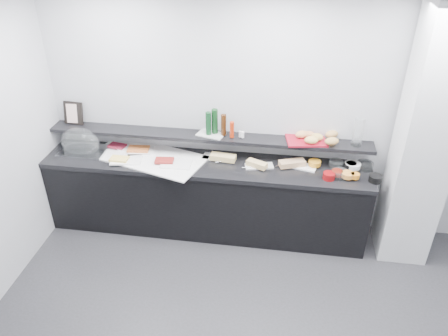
# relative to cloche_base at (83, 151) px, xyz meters

# --- Properties ---
(back_wall) EXTENTS (5.00, 0.02, 2.70)m
(back_wall) POSITION_rel_cloche_base_xyz_m (2.11, 0.30, 0.43)
(back_wall) COLOR #B4B6BC
(back_wall) RESTS_ON ground
(ceiling) EXTENTS (5.00, 5.00, 0.00)m
(ceiling) POSITION_rel_cloche_base_xyz_m (2.11, -1.70, 1.78)
(ceiling) COLOR white
(ceiling) RESTS_ON back_wall
(column) EXTENTS (0.50, 0.50, 2.70)m
(column) POSITION_rel_cloche_base_xyz_m (3.61, -0.05, 0.43)
(column) COLOR silver
(column) RESTS_ON ground
(buffet_cabinet) EXTENTS (3.60, 0.60, 0.85)m
(buffet_cabinet) POSITION_rel_cloche_base_xyz_m (1.41, -0.00, -0.50)
(buffet_cabinet) COLOR black
(buffet_cabinet) RESTS_ON ground
(counter_top) EXTENTS (3.62, 0.62, 0.05)m
(counter_top) POSITION_rel_cloche_base_xyz_m (1.41, -0.00, -0.05)
(counter_top) COLOR black
(counter_top) RESTS_ON buffet_cabinet
(wall_shelf) EXTENTS (3.60, 0.25, 0.04)m
(wall_shelf) POSITION_rel_cloche_base_xyz_m (1.41, 0.17, 0.21)
(wall_shelf) COLOR black
(wall_shelf) RESTS_ON back_wall
(cloche_base) EXTENTS (0.52, 0.35, 0.04)m
(cloche_base) POSITION_rel_cloche_base_xyz_m (0.00, 0.00, 0.00)
(cloche_base) COLOR #B3B6BA
(cloche_base) RESTS_ON counter_top
(cloche_dome) EXTENTS (0.47, 0.33, 0.34)m
(cloche_dome) POSITION_rel_cloche_base_xyz_m (-0.03, 0.02, 0.11)
(cloche_dome) COLOR white
(cloche_dome) RESTS_ON cloche_base
(linen_runner) EXTENTS (1.38, 0.94, 0.01)m
(linen_runner) POSITION_rel_cloche_base_xyz_m (0.77, 0.02, -0.01)
(linen_runner) COLOR white
(linen_runner) RESTS_ON counter_top
(platter_meat_a) EXTENTS (0.31, 0.22, 0.01)m
(platter_meat_a) POSITION_rel_cloche_base_xyz_m (0.53, 0.16, 0.00)
(platter_meat_a) COLOR white
(platter_meat_a) RESTS_ON linen_runner
(food_meat_a) EXTENTS (0.21, 0.16, 0.02)m
(food_meat_a) POSITION_rel_cloche_base_xyz_m (0.35, 0.15, 0.02)
(food_meat_a) COLOR maroon
(food_meat_a) RESTS_ON platter_meat_a
(platter_salmon) EXTENTS (0.34, 0.28, 0.01)m
(platter_salmon) POSITION_rel_cloche_base_xyz_m (0.65, 0.10, 0.00)
(platter_salmon) COLOR white
(platter_salmon) RESTS_ON linen_runner
(food_salmon) EXTENTS (0.25, 0.18, 0.02)m
(food_salmon) POSITION_rel_cloche_base_xyz_m (0.62, 0.11, 0.02)
(food_salmon) COLOR #D4662B
(food_salmon) RESTS_ON platter_salmon
(platter_cheese) EXTENTS (0.36, 0.27, 0.01)m
(platter_cheese) POSITION_rel_cloche_base_xyz_m (0.55, -0.11, 0.00)
(platter_cheese) COLOR white
(platter_cheese) RESTS_ON linen_runner
(food_cheese) EXTENTS (0.20, 0.13, 0.02)m
(food_cheese) POSITION_rel_cloche_base_xyz_m (0.48, -0.14, 0.02)
(food_cheese) COLOR #FAD661
(food_cheese) RESTS_ON platter_cheese
(platter_meat_b) EXTENTS (0.33, 0.22, 0.01)m
(platter_meat_b) POSITION_rel_cloche_base_xyz_m (1.12, -0.12, 0.00)
(platter_meat_b) COLOR white
(platter_meat_b) RESTS_ON linen_runner
(food_meat_b) EXTENTS (0.21, 0.15, 0.02)m
(food_meat_b) POSITION_rel_cloche_base_xyz_m (0.98, -0.10, 0.02)
(food_meat_b) COLOR maroon
(food_meat_b) RESTS_ON platter_meat_b
(sandwich_plate_left) EXTENTS (0.37, 0.19, 0.01)m
(sandwich_plate_left) POSITION_rel_cloche_base_xyz_m (1.54, 0.11, -0.01)
(sandwich_plate_left) COLOR white
(sandwich_plate_left) RESTS_ON counter_top
(sandwich_food_left) EXTENTS (0.29, 0.14, 0.06)m
(sandwich_food_left) POSITION_rel_cloche_base_xyz_m (1.60, 0.06, 0.02)
(sandwich_food_left) COLOR #D6B970
(sandwich_food_left) RESTS_ON sandwich_plate_left
(tongs_left) EXTENTS (0.15, 0.07, 0.01)m
(tongs_left) POSITION_rel_cloche_base_xyz_m (1.60, 0.01, -0.00)
(tongs_left) COLOR #B9BBC0
(tongs_left) RESTS_ON sandwich_plate_left
(sandwich_plate_mid) EXTENTS (0.32, 0.20, 0.01)m
(sandwich_plate_mid) POSITION_rel_cloche_base_xyz_m (2.01, -0.00, -0.01)
(sandwich_plate_mid) COLOR silver
(sandwich_plate_mid) RESTS_ON counter_top
(sandwich_food_mid) EXTENTS (0.24, 0.17, 0.06)m
(sandwich_food_mid) POSITION_rel_cloche_base_xyz_m (1.99, -0.03, 0.02)
(sandwich_food_mid) COLOR tan
(sandwich_food_mid) RESTS_ON sandwich_plate_mid
(tongs_mid) EXTENTS (0.16, 0.05, 0.01)m
(tongs_mid) POSITION_rel_cloche_base_xyz_m (1.91, -0.06, -0.00)
(tongs_mid) COLOR silver
(tongs_mid) RESTS_ON sandwich_plate_mid
(sandwich_plate_right) EXTENTS (0.38, 0.24, 0.01)m
(sandwich_plate_right) POSITION_rel_cloche_base_xyz_m (2.45, 0.07, -0.01)
(sandwich_plate_right) COLOR white
(sandwich_plate_right) RESTS_ON counter_top
(sandwich_food_right) EXTENTS (0.30, 0.20, 0.06)m
(sandwich_food_right) POSITION_rel_cloche_base_xyz_m (2.36, 0.04, 0.02)
(sandwich_food_right) COLOR tan
(sandwich_food_right) RESTS_ON sandwich_plate_right
(tongs_right) EXTENTS (0.13, 0.10, 0.01)m
(tongs_right) POSITION_rel_cloche_base_xyz_m (2.25, 0.04, -0.00)
(tongs_right) COLOR #B0B1B7
(tongs_right) RESTS_ON sandwich_plate_right
(bowl_glass_fruit) EXTENTS (0.19, 0.19, 0.07)m
(bowl_glass_fruit) POSITION_rel_cloche_base_xyz_m (2.83, 0.12, 0.02)
(bowl_glass_fruit) COLOR white
(bowl_glass_fruit) RESTS_ON counter_top
(fill_glass_fruit) EXTENTS (0.14, 0.14, 0.05)m
(fill_glass_fruit) POSITION_rel_cloche_base_xyz_m (2.60, 0.08, 0.03)
(fill_glass_fruit) COLOR orange
(fill_glass_fruit) RESTS_ON bowl_glass_fruit
(bowl_black_jam) EXTENTS (0.14, 0.14, 0.07)m
(bowl_black_jam) POSITION_rel_cloche_base_xyz_m (2.98, 0.09, 0.02)
(bowl_black_jam) COLOR black
(bowl_black_jam) RESTS_ON counter_top
(fill_black_jam) EXTENTS (0.14, 0.14, 0.05)m
(fill_black_jam) POSITION_rel_cloche_base_xyz_m (2.99, 0.10, 0.03)
(fill_black_jam) COLOR #52180B
(fill_black_jam) RESTS_ON bowl_black_jam
(bowl_glass_cream) EXTENTS (0.22, 0.22, 0.07)m
(bowl_glass_cream) POSITION_rel_cloche_base_xyz_m (3.13, 0.13, 0.02)
(bowl_glass_cream) COLOR silver
(bowl_glass_cream) RESTS_ON counter_top
(fill_glass_cream) EXTENTS (0.20, 0.20, 0.05)m
(fill_glass_cream) POSITION_rel_cloche_base_xyz_m (3.00, 0.10, 0.03)
(fill_glass_cream) COLOR white
(fill_glass_cream) RESTS_ON bowl_glass_cream
(bowl_red_jam) EXTENTS (0.13, 0.13, 0.07)m
(bowl_red_jam) POSITION_rel_cloche_base_xyz_m (2.74, -0.14, 0.02)
(bowl_red_jam) COLOR maroon
(bowl_red_jam) RESTS_ON counter_top
(fill_red_jam) EXTENTS (0.15, 0.15, 0.05)m
(fill_red_jam) POSITION_rel_cloche_base_xyz_m (2.83, -0.08, 0.03)
(fill_red_jam) COLOR #60170D
(fill_red_jam) RESTS_ON bowl_red_jam
(bowl_glass_salmon) EXTENTS (0.22, 0.22, 0.07)m
(bowl_glass_salmon) POSITION_rel_cloche_base_xyz_m (2.86, -0.08, 0.02)
(bowl_glass_salmon) COLOR white
(bowl_glass_salmon) RESTS_ON counter_top
(fill_glass_salmon) EXTENTS (0.16, 0.16, 0.05)m
(fill_glass_salmon) POSITION_rel_cloche_base_xyz_m (2.93, -0.11, 0.03)
(fill_glass_salmon) COLOR orange
(fill_glass_salmon) RESTS_ON bowl_glass_salmon
(bowl_black_fruit) EXTENTS (0.17, 0.17, 0.07)m
(bowl_black_fruit) POSITION_rel_cloche_base_xyz_m (3.21, -0.12, 0.02)
(bowl_black_fruit) COLOR black
(bowl_black_fruit) RESTS_ON counter_top
(fill_black_fruit) EXTENTS (0.12, 0.12, 0.05)m
(fill_black_fruit) POSITION_rel_cloche_base_xyz_m (3.00, -0.12, 0.03)
(fill_black_fruit) COLOR orange
(fill_black_fruit) RESTS_ON bowl_black_fruit
(framed_print) EXTENTS (0.24, 0.09, 0.26)m
(framed_print) POSITION_rel_cloche_base_xyz_m (-0.17, 0.24, 0.36)
(framed_print) COLOR black
(framed_print) RESTS_ON wall_shelf
(print_art) EXTENTS (0.16, 0.06, 0.22)m
(print_art) POSITION_rel_cloche_base_xyz_m (-0.16, 0.23, 0.36)
(print_art) COLOR beige
(print_art) RESTS_ON framed_print
(condiment_tray) EXTENTS (0.33, 0.25, 0.01)m
(condiment_tray) POSITION_rel_cloche_base_xyz_m (1.45, 0.18, 0.24)
(condiment_tray) COLOR silver
(condiment_tray) RESTS_ON wall_shelf
(bottle_green_a) EXTENTS (0.08, 0.08, 0.26)m
(bottle_green_a) POSITION_rel_cloche_base_xyz_m (1.43, 0.17, 0.37)
(bottle_green_a) COLOR #0F391B
(bottle_green_a) RESTS_ON condiment_tray
(bottle_brown) EXTENTS (0.07, 0.07, 0.24)m
(bottle_brown) POSITION_rel_cloche_base_xyz_m (1.59, 0.18, 0.36)
(bottle_brown) COLOR #381C0A
(bottle_brown) RESTS_ON condiment_tray
(bottle_green_b) EXTENTS (0.09, 0.09, 0.28)m
(bottle_green_b) POSITION_rel_cloche_base_xyz_m (1.49, 0.22, 0.38)
(bottle_green_b) COLOR #0F3716
(bottle_green_b) RESTS_ON condiment_tray
(bottle_hot) EXTENTS (0.06, 0.06, 0.18)m
(bottle_hot) POSITION_rel_cloche_base_xyz_m (1.69, 0.14, 0.33)
(bottle_hot) COLOR #B32A0C
(bottle_hot) RESTS_ON condiment_tray
(shaker_salt) EXTENTS (0.04, 0.04, 0.07)m
(shaker_salt) POSITION_rel_cloche_base_xyz_m (1.78, 0.16, 0.28)
(shaker_salt) COLOR silver
(shaker_salt) RESTS_ON condiment_tray
(shaker_pepper) EXTENTS (0.03, 0.03, 0.07)m
(shaker_pepper) POSITION_rel_cloche_base_xyz_m (1.81, 0.15, 0.28)
(shaker_pepper) COLOR white
(shaker_pepper) RESTS_ON condiment_tray
(bread_tray) EXTENTS (0.46, 0.36, 0.02)m
(bread_tray) POSITION_rel_cloche_base_xyz_m (2.49, 0.19, 0.24)
(bread_tray) COLOR maroon
(bread_tray) RESTS_ON wall_shelf
(bread_roll_nw) EXTENTS (0.17, 0.14, 0.08)m
(bread_roll_nw) POSITION_rel_cloche_base_xyz_m (2.44, 0.22, 0.29)
(bread_roll_nw) COLOR tan
(bread_roll_nw) RESTS_ON bread_tray
(bread_roll_n) EXTENTS (0.12, 0.08, 0.08)m
(bread_roll_n) POSITION_rel_cloche_base_xyz_m (2.52, 0.22, 0.29)
(bread_roll_n) COLOR #C27B4A
(bread_roll_n) RESTS_ON bread_tray
(bread_roll_ne) EXTENTS (0.17, 0.14, 0.08)m
(bread_roll_ne) POSITION_rel_cloche_base_xyz_m (2.76, 0.27, 0.29)
(bread_roll_ne) COLOR tan
(bread_roll_ne) RESTS_ON bread_tray
(bread_roll_s) EXTENTS (0.16, 0.11, 0.08)m
(bread_roll_s) POSITION_rel_cloche_base_xyz_m (2.54, 0.10, 0.29)
(bread_roll_s) COLOR #D6A851
(bread_roll_s) RESTS_ON bread_tray
(bread_roll_se) EXTENTS (0.18, 0.14, 0.08)m
(bread_roll_se) POSITION_rel_cloche_base_xyz_m (2.75, 0.11, 0.29)
(bread_roll_se) COLOR #B48744
(bread_roll_se) RESTS_ON bread_tray
(bread_roll_mide) EXTENTS (0.15, 0.12, 0.08)m
(bread_roll_mide) POSITION_rel_cloche_base_xyz_m (2.60, 0.18, 0.29)
(bread_roll_mide) COLOR tan
(bread_roll_mide) RESTS_ON bread_tray
(carafe) EXTENTS (0.14, 0.14, 0.30)m
(carafe) POSITION_rel_cloche_base_xyz_m (3.01, 0.17, 0.38)
(carafe) COLOR silver
(carafe) RESTS_ON wall_shelf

